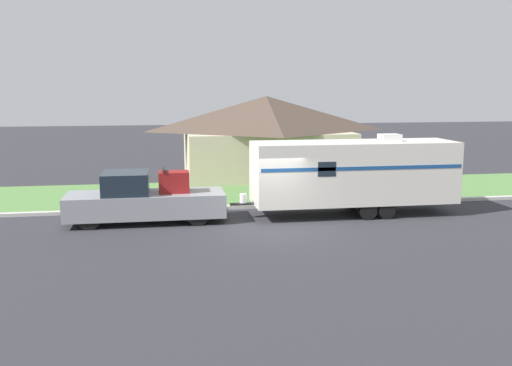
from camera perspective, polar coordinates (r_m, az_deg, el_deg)
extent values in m
plane|color=#2D2D33|center=(20.86, 1.98, -4.60)|extent=(120.00, 120.00, 0.00)
cube|color=beige|center=(24.44, 0.24, -2.33)|extent=(80.00, 0.30, 0.14)
cube|color=#568442|center=(27.98, -1.03, -0.93)|extent=(80.00, 7.00, 0.03)
cube|color=beige|center=(33.18, 1.01, 2.98)|extent=(9.20, 6.48, 2.63)
pyramid|color=#4C3D33|center=(33.00, 1.02, 6.97)|extent=(9.94, 7.00, 1.99)
cube|color=#4C3828|center=(30.09, 2.12, 1.80)|extent=(1.00, 0.06, 2.10)
cylinder|color=black|center=(21.53, -16.37, -3.29)|extent=(0.92, 0.28, 0.92)
cylinder|color=black|center=(23.15, -15.89, -2.38)|extent=(0.92, 0.28, 0.92)
cylinder|color=black|center=(21.41, -5.86, -3.02)|extent=(0.92, 0.28, 0.92)
cylinder|color=black|center=(23.03, -6.13, -2.13)|extent=(0.92, 0.28, 0.92)
cube|color=gray|center=(22.22, -14.35, -2.19)|extent=(3.31, 2.02, 0.88)
cube|color=#19232D|center=(22.02, -12.90, 0.01)|extent=(1.72, 1.86, 0.82)
cube|color=gray|center=(22.16, -6.66, -1.99)|extent=(2.65, 2.02, 0.88)
cube|color=#333333|center=(22.33, -3.09, -2.69)|extent=(0.12, 1.82, 0.20)
cube|color=maroon|center=(21.99, -8.21, 0.11)|extent=(1.15, 0.85, 0.80)
cube|color=black|center=(21.91, -9.21, 1.32)|extent=(0.10, 0.93, 0.08)
cylinder|color=black|center=(22.63, 11.13, -2.74)|extent=(0.70, 0.22, 0.70)
cylinder|color=black|center=(24.49, 9.48, -1.76)|extent=(0.70, 0.22, 0.70)
cylinder|color=black|center=(22.91, 12.94, -2.66)|extent=(0.70, 0.22, 0.70)
cylinder|color=black|center=(24.75, 11.17, -1.70)|extent=(0.70, 0.22, 0.70)
cube|color=silver|center=(23.23, 9.76, 1.11)|extent=(8.15, 2.30, 2.44)
cube|color=navy|center=(22.11, 10.76, 1.45)|extent=(7.99, 0.01, 0.14)
cube|color=#383838|center=(22.37, -1.41, -2.12)|extent=(0.94, 0.12, 0.10)
cylinder|color=silver|center=(22.33, -1.29, -1.54)|extent=(0.28, 0.28, 0.36)
cube|color=silver|center=(23.60, 13.23, 4.44)|extent=(0.80, 0.68, 0.28)
cube|color=#19232D|center=(21.65, 7.11, 1.38)|extent=(0.70, 0.01, 0.56)
cylinder|color=brown|center=(25.99, 8.97, -0.54)|extent=(0.09, 0.09, 1.20)
cube|color=silver|center=(25.88, 9.01, 1.00)|extent=(0.48, 0.20, 0.22)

